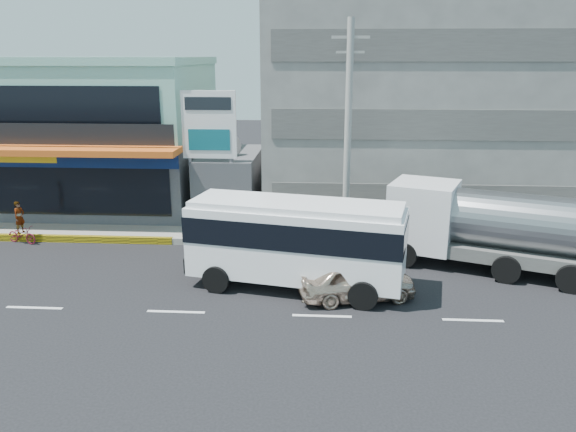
% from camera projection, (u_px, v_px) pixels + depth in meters
% --- Properties ---
extents(ground, '(120.00, 120.00, 0.00)m').
position_uv_depth(ground, '(176.00, 312.00, 19.20)').
color(ground, black).
rests_on(ground, ground).
extents(sidewalk, '(70.00, 5.00, 0.30)m').
position_uv_depth(sidewalk, '(323.00, 229.00, 27.97)').
color(sidewalk, gray).
rests_on(sidewalk, ground).
extents(shop_building, '(12.40, 11.70, 8.00)m').
position_uv_depth(shop_building, '(97.00, 137.00, 31.98)').
color(shop_building, '#414145').
rests_on(shop_building, ground).
extents(concrete_building, '(16.00, 12.00, 14.00)m').
position_uv_depth(concrete_building, '(416.00, 83.00, 31.06)').
color(concrete_building, gray).
rests_on(concrete_building, ground).
extents(gap_structure, '(3.00, 6.00, 3.50)m').
position_uv_depth(gap_structure, '(231.00, 185.00, 30.24)').
color(gap_structure, '#414145').
rests_on(gap_structure, ground).
extents(satellite_dish, '(1.50, 1.50, 0.15)m').
position_uv_depth(satellite_dish, '(227.00, 155.00, 28.78)').
color(satellite_dish, slate).
rests_on(satellite_dish, gap_structure).
extents(billboard, '(2.60, 0.18, 6.90)m').
position_uv_depth(billboard, '(209.00, 133.00, 26.71)').
color(billboard, gray).
rests_on(billboard, ground).
extents(utility_pole_near, '(1.60, 0.30, 10.00)m').
position_uv_depth(utility_pole_near, '(348.00, 134.00, 24.52)').
color(utility_pole_near, '#999993').
rests_on(utility_pole_near, ground).
extents(minibus, '(8.34, 4.13, 3.34)m').
position_uv_depth(minibus, '(296.00, 237.00, 20.73)').
color(minibus, white).
rests_on(minibus, ground).
extents(sedan, '(4.44, 2.59, 1.42)m').
position_uv_depth(sedan, '(357.00, 280.00, 20.06)').
color(sedan, '#CAB19A').
rests_on(sedan, ground).
extents(tanker_truck, '(8.89, 5.44, 3.38)m').
position_uv_depth(tanker_truck, '(488.00, 226.00, 22.65)').
color(tanker_truck, white).
rests_on(tanker_truck, ground).
extents(motorcycle_rider, '(1.66, 0.97, 2.01)m').
position_uv_depth(motorcycle_rider, '(21.00, 230.00, 26.10)').
color(motorcycle_rider, maroon).
rests_on(motorcycle_rider, ground).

